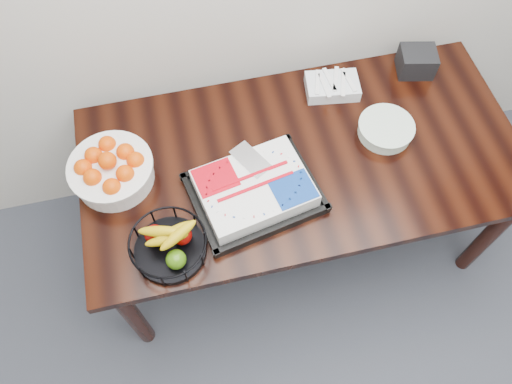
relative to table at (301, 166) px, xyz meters
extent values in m
cube|color=black|center=(0.00, 0.00, 0.07)|extent=(1.80, 0.90, 0.04)
cylinder|color=black|center=(-0.82, -0.37, -0.31)|extent=(0.07, 0.07, 0.71)
cylinder|color=black|center=(-0.82, 0.37, -0.31)|extent=(0.07, 0.07, 0.71)
cylinder|color=black|center=(0.82, -0.37, -0.31)|extent=(0.07, 0.07, 0.71)
cylinder|color=black|center=(0.82, 0.37, -0.31)|extent=(0.07, 0.07, 0.71)
cube|color=black|center=(-0.24, -0.14, 0.10)|extent=(0.53, 0.45, 0.02)
cube|color=white|center=(-0.24, -0.14, 0.14)|extent=(0.46, 0.38, 0.07)
cube|color=#BD0413|center=(-0.36, -0.06, 0.18)|extent=(0.18, 0.16, 0.00)
cube|color=navy|center=(-0.11, -0.22, 0.18)|extent=(0.18, 0.16, 0.00)
cube|color=silver|center=(-0.21, -0.04, 0.18)|extent=(0.15, 0.18, 0.00)
cylinder|color=white|center=(-0.75, 0.06, 0.14)|extent=(0.31, 0.31, 0.10)
cylinder|color=white|center=(-0.75, 0.06, 0.18)|extent=(0.33, 0.33, 0.01)
cylinder|color=black|center=(-0.58, -0.30, 0.10)|extent=(0.26, 0.26, 0.03)
torus|color=black|center=(-0.58, -0.30, 0.18)|extent=(0.28, 0.28, 0.01)
cylinder|color=white|center=(0.36, 0.03, 0.11)|extent=(0.22, 0.22, 0.05)
cylinder|color=white|center=(0.36, 0.03, 0.14)|extent=(0.23, 0.23, 0.01)
cube|color=silver|center=(0.21, 0.30, 0.11)|extent=(0.25, 0.18, 0.06)
cube|color=black|center=(0.61, 0.33, 0.14)|extent=(0.18, 0.16, 0.11)
camera|label=1|loc=(-0.44, -1.06, 1.78)|focal=35.00mm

